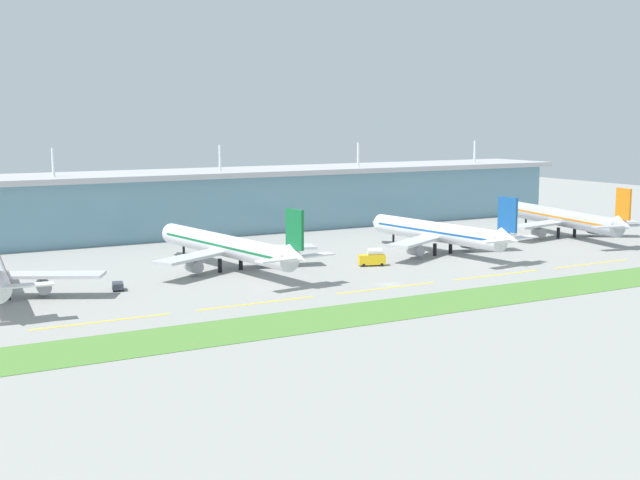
{
  "coord_description": "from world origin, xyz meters",
  "views": [
    {
      "loc": [
        -114.22,
        -167.47,
        40.08
      ],
      "look_at": [
        -1.39,
        31.63,
        7.0
      ],
      "focal_mm": 47.7,
      "sensor_mm": 36.0,
      "label": 1
    }
  ],
  "objects_px": {
    "fuel_truck": "(373,258)",
    "pushback_tug": "(118,286)",
    "airliner_far_middle": "(440,232)",
    "airliner_farthest": "(564,218)",
    "airliner_near_middle": "(227,246)"
  },
  "relations": [
    {
      "from": "airliner_far_middle",
      "to": "pushback_tug",
      "type": "bearing_deg",
      "value": -176.65
    },
    {
      "from": "fuel_truck",
      "to": "pushback_tug",
      "type": "xyz_separation_m",
      "value": [
        -69.92,
        1.58,
        -1.16
      ]
    },
    {
      "from": "airliner_far_middle",
      "to": "fuel_truck",
      "type": "distance_m",
      "value": 29.52
    },
    {
      "from": "airliner_near_middle",
      "to": "airliner_farthest",
      "type": "height_order",
      "value": "same"
    },
    {
      "from": "airliner_near_middle",
      "to": "fuel_truck",
      "type": "bearing_deg",
      "value": -19.74
    },
    {
      "from": "fuel_truck",
      "to": "pushback_tug",
      "type": "relative_size",
      "value": 1.59
    },
    {
      "from": "airliner_far_middle",
      "to": "airliner_farthest",
      "type": "height_order",
      "value": "same"
    },
    {
      "from": "airliner_near_middle",
      "to": "pushback_tug",
      "type": "distance_m",
      "value": 35.29
    },
    {
      "from": "pushback_tug",
      "to": "fuel_truck",
      "type": "bearing_deg",
      "value": -1.3
    },
    {
      "from": "airliner_near_middle",
      "to": "pushback_tug",
      "type": "bearing_deg",
      "value": -160.37
    },
    {
      "from": "airliner_farthest",
      "to": "pushback_tug",
      "type": "relative_size",
      "value": 14.18
    },
    {
      "from": "airliner_far_middle",
      "to": "pushback_tug",
      "type": "height_order",
      "value": "airliner_far_middle"
    },
    {
      "from": "airliner_far_middle",
      "to": "airliner_farthest",
      "type": "relative_size",
      "value": 0.9
    },
    {
      "from": "airliner_near_middle",
      "to": "pushback_tug",
      "type": "height_order",
      "value": "airliner_near_middle"
    },
    {
      "from": "airliner_far_middle",
      "to": "pushback_tug",
      "type": "xyz_separation_m",
      "value": [
        -98.21,
        -5.75,
        -5.35
      ]
    }
  ]
}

